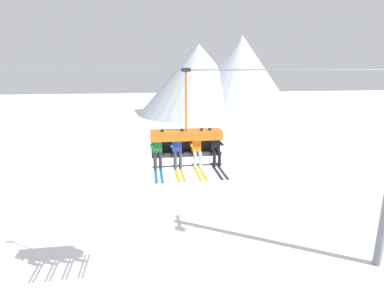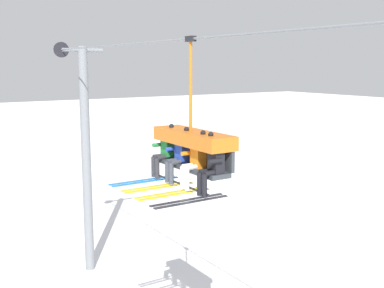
% 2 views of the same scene
% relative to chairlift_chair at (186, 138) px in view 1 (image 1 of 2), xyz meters
% --- Properties ---
extents(ground_plane, '(200.00, 200.00, 0.00)m').
position_rel_chairlift_chair_xyz_m(ground_plane, '(-1.79, 0.73, -6.42)').
color(ground_plane, white).
extents(mountain_peak_west, '(23.58, 23.58, 13.21)m').
position_rel_chairlift_chair_xyz_m(mountain_peak_west, '(8.60, 48.37, 0.19)').
color(mountain_peak_west, silver).
rests_on(mountain_peak_west, ground_plane).
extents(mountain_peak_central, '(21.20, 21.20, 14.61)m').
position_rel_chairlift_chair_xyz_m(mountain_peak_central, '(16.50, 46.60, 0.89)').
color(mountain_peak_central, silver).
rests_on(mountain_peak_central, ground_plane).
extents(lift_cable, '(19.72, 0.05, 0.05)m').
position_rel_chairlift_chair_xyz_m(lift_cable, '(0.02, -0.07, 2.27)').
color(lift_cable, slate).
extents(chairlift_chair, '(2.41, 0.74, 3.21)m').
position_rel_chairlift_chair_xyz_m(chairlift_chair, '(0.00, 0.00, 0.00)').
color(chairlift_chair, '#33383D').
extents(skier_green, '(0.48, 1.70, 1.34)m').
position_rel_chairlift_chair_xyz_m(skier_green, '(-0.99, -0.21, -0.29)').
color(skier_green, '#23843D').
extents(skier_blue, '(0.48, 1.70, 1.34)m').
position_rel_chairlift_chair_xyz_m(skier_blue, '(-0.33, -0.21, -0.29)').
color(skier_blue, '#2847B7').
extents(skier_orange, '(0.48, 1.70, 1.34)m').
position_rel_chairlift_chair_xyz_m(skier_orange, '(0.33, -0.21, -0.29)').
color(skier_orange, orange).
extents(skier_black, '(0.48, 1.70, 1.34)m').
position_rel_chairlift_chair_xyz_m(skier_black, '(0.99, -0.21, -0.29)').
color(skier_black, black).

